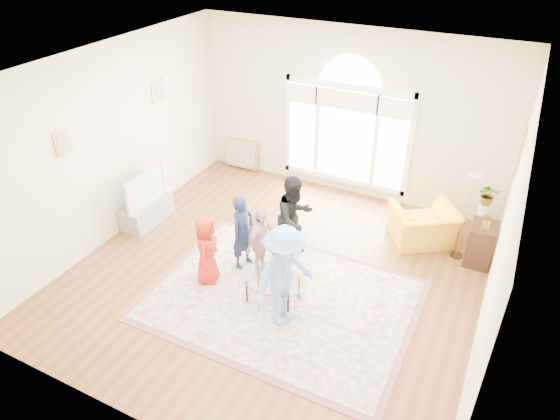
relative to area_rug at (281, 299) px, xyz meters
The scene contains 18 objects.
ground 0.61m from the area_rug, 125.39° to the left, with size 6.00×6.00×0.00m, color brown.
room_shell 3.69m from the area_rug, 95.92° to the left, with size 6.00×6.00×6.00m.
area_rug is the anchor object (origin of this frame).
rug_border 0.00m from the area_rug, behind, with size 3.80×2.80×0.01m, color #814C51.
tv_console 3.21m from the area_rug, 165.57° to the left, with size 0.45×1.00×0.42m, color gray.
television 3.28m from the area_rug, 165.54° to the left, with size 0.17×1.08×0.62m.
coffee_table 0.41m from the area_rug, 143.34° to the right, with size 1.04×0.68×0.54m.
armchair 2.83m from the area_rug, 58.18° to the left, with size 1.01×0.89×0.66m, color yellow.
side_cabinet 3.32m from the area_rug, 42.65° to the left, with size 0.40×0.50×0.70m, color black.
floor_lamp 3.33m from the area_rug, 46.92° to the left, with size 0.29×0.29×1.51m.
plant_pedestal 3.74m from the area_rug, 51.03° to the left, with size 0.20×0.20×0.70m, color white.
potted_plant 3.83m from the area_rug, 51.03° to the left, with size 0.34×0.29×0.37m, color #33722D.
leaning_picture 4.31m from the area_rug, 127.88° to the left, with size 0.80×0.05×0.62m, color tan.
child_red 1.33m from the area_rug, behind, with size 0.54×0.35×1.11m, color #AD2615.
child_navy 1.20m from the area_rug, 152.01° to the left, with size 0.45×0.30×1.24m, color #18233C.
child_black 1.31m from the area_rug, 105.67° to the left, with size 0.70×0.54×1.44m, color black.
child_pink 0.91m from the area_rug, 143.44° to the left, with size 0.68×0.28×1.16m, color #C99296.
child_blue 0.88m from the area_rug, 58.72° to the right, with size 0.99×0.57×1.53m, color #659AF1.
Camera 1 is at (2.80, -5.43, 4.99)m, focal length 32.00 mm.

